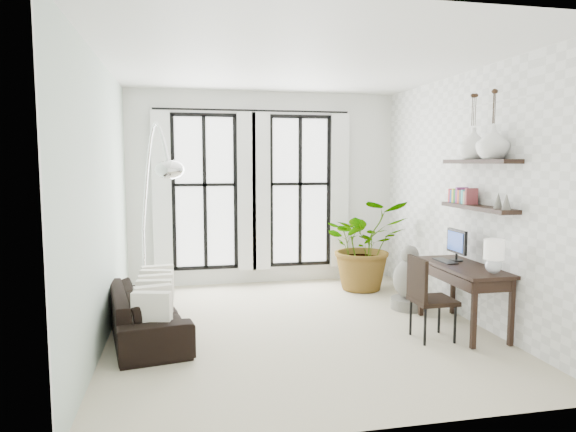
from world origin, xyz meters
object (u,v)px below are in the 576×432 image
object	(u,v)px
sofa	(147,312)
desk	(465,271)
arc_lamp	(155,169)
buddha	(409,282)
desk_chair	(426,293)
plant	(365,244)

from	to	relation	value
sofa	desk	world-z (taller)	desk
sofa	arc_lamp	size ratio (longest dim) A/B	0.77
desk	buddha	world-z (taller)	desk
desk_chair	arc_lamp	xyz separation A→B (m)	(-3.05, 1.38, 1.40)
sofa	desk	xyz separation A→B (m)	(3.74, -0.60, 0.46)
sofa	desk_chair	world-z (taller)	desk_chair
desk	plant	bearing A→B (deg)	101.55
desk_chair	arc_lamp	distance (m)	3.63
desk	arc_lamp	distance (m)	4.02
desk_chair	buddha	bearing A→B (deg)	73.50
plant	buddha	distance (m)	1.25
desk_chair	sofa	bearing A→B (deg)	166.14
desk	arc_lamp	world-z (taller)	arc_lamp
plant	sofa	bearing A→B (deg)	-153.80
desk	arc_lamp	bearing A→B (deg)	161.81
sofa	desk_chair	size ratio (longest dim) A/B	2.03
desk_chair	arc_lamp	size ratio (longest dim) A/B	0.38
arc_lamp	buddha	distance (m)	3.76
desk_chair	buddha	distance (m)	1.28
plant	desk	world-z (taller)	plant
sofa	arc_lamp	bearing A→B (deg)	-19.54
sofa	arc_lamp	distance (m)	1.77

